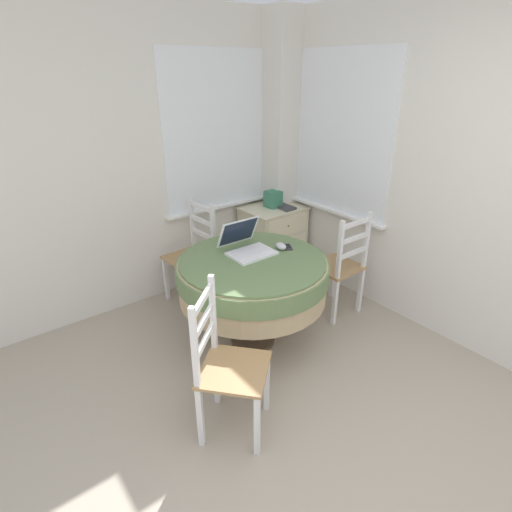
# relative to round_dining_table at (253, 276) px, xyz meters

# --- Properties ---
(corner_room_shell) EXTENTS (4.21, 4.69, 2.55)m
(corner_room_shell) POSITION_rel_round_dining_table_xyz_m (0.44, 0.11, 0.68)
(corner_room_shell) COLOR silver
(corner_room_shell) RESTS_ON ground_plane
(round_dining_table) EXTENTS (1.15, 1.15, 0.74)m
(round_dining_table) POSITION_rel_round_dining_table_xyz_m (0.00, 0.00, 0.00)
(round_dining_table) COLOR #4C3D2D
(round_dining_table) RESTS_ON ground_plane
(laptop) EXTENTS (0.34, 0.36, 0.24)m
(laptop) POSITION_rel_round_dining_table_xyz_m (0.05, 0.13, 0.19)
(laptop) COLOR white
(laptop) RESTS_ON round_dining_table
(computer_mouse) EXTENTS (0.07, 0.10, 0.05)m
(computer_mouse) POSITION_rel_round_dining_table_xyz_m (0.29, 0.01, 0.17)
(computer_mouse) COLOR silver
(computer_mouse) RESTS_ON round_dining_table
(cell_phone) EXTENTS (0.11, 0.13, 0.01)m
(cell_phone) POSITION_rel_round_dining_table_xyz_m (0.35, 0.00, 0.15)
(cell_phone) COLOR #2D2D33
(cell_phone) RESTS_ON round_dining_table
(dining_chair_near_back_window) EXTENTS (0.41, 0.42, 0.96)m
(dining_chair_near_back_window) POSITION_rel_round_dining_table_xyz_m (-0.03, 0.87, -0.14)
(dining_chair_near_back_window) COLOR #A87F51
(dining_chair_near_back_window) RESTS_ON ground_plane
(dining_chair_near_right_window) EXTENTS (0.39, 0.39, 0.96)m
(dining_chair_near_right_window) POSITION_rel_round_dining_table_xyz_m (0.87, -0.12, -0.14)
(dining_chair_near_right_window) COLOR #A87F51
(dining_chair_near_right_window) RESTS_ON ground_plane
(dining_chair_camera_near) EXTENTS (0.55, 0.55, 0.96)m
(dining_chair_camera_near) POSITION_rel_round_dining_table_xyz_m (-0.64, -0.59, -0.14)
(dining_chair_camera_near) COLOR #A87F51
(dining_chair_camera_near) RESTS_ON ground_plane
(corner_cabinet) EXTENTS (0.61, 0.50, 0.72)m
(corner_cabinet) POSITION_rel_round_dining_table_xyz_m (0.95, 0.89, -0.24)
(corner_cabinet) COLOR beige
(corner_cabinet) RESTS_ON ground_plane
(storage_box) EXTENTS (0.15, 0.14, 0.17)m
(storage_box) POSITION_rel_round_dining_table_xyz_m (0.96, 0.90, 0.21)
(storage_box) COLOR #387A5B
(storage_box) RESTS_ON corner_cabinet
(book_on_cabinet) EXTENTS (0.14, 0.23, 0.02)m
(book_on_cabinet) POSITION_rel_round_dining_table_xyz_m (1.02, 0.80, 0.14)
(book_on_cabinet) COLOR #3F3F44
(book_on_cabinet) RESTS_ON corner_cabinet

